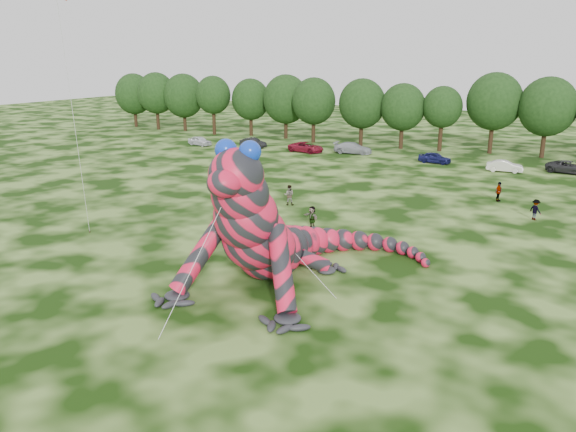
% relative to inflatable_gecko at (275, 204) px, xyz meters
% --- Properties ---
extents(ground, '(240.00, 240.00, 0.00)m').
position_rel_inflatable_gecko_xyz_m(ground, '(-2.92, -7.79, -4.27)').
color(ground, '#16330A').
rests_on(ground, ground).
extents(inflatable_gecko, '(15.26, 17.80, 8.53)m').
position_rel_inflatable_gecko_xyz_m(inflatable_gecko, '(0.00, 0.00, 0.00)').
color(inflatable_gecko, red).
rests_on(inflatable_gecko, ground).
extents(flying_kite, '(3.49, 3.78, 17.00)m').
position_rel_inflatable_gecko_xyz_m(flying_kite, '(-13.38, -2.17, 10.70)').
color(flying_kite, '#BB3417').
rests_on(flying_kite, ground).
extents(tree_0, '(6.91, 6.22, 9.51)m').
position_rel_inflatable_gecko_xyz_m(tree_0, '(-57.48, 51.45, 0.49)').
color(tree_0, black).
rests_on(tree_0, ground).
extents(tree_1, '(6.74, 6.07, 9.81)m').
position_rel_inflatable_gecko_xyz_m(tree_1, '(-51.28, 50.26, 0.64)').
color(tree_1, black).
rests_on(tree_1, ground).
extents(tree_2, '(7.04, 6.34, 9.64)m').
position_rel_inflatable_gecko_xyz_m(tree_2, '(-45.94, 50.97, 0.56)').
color(tree_2, black).
rests_on(tree_2, ground).
extents(tree_3, '(5.81, 5.23, 9.44)m').
position_rel_inflatable_gecko_xyz_m(tree_3, '(-38.64, 49.28, 0.45)').
color(tree_3, black).
rests_on(tree_3, ground).
extents(tree_4, '(6.22, 5.60, 9.06)m').
position_rel_inflatable_gecko_xyz_m(tree_4, '(-32.56, 50.92, 0.26)').
color(tree_4, black).
rests_on(tree_4, ground).
extents(tree_5, '(7.16, 6.44, 9.80)m').
position_rel_inflatable_gecko_xyz_m(tree_5, '(-26.05, 50.65, 0.63)').
color(tree_5, black).
rests_on(tree_5, ground).
extents(tree_6, '(6.52, 5.86, 9.49)m').
position_rel_inflatable_gecko_xyz_m(tree_6, '(-20.48, 48.90, 0.48)').
color(tree_6, black).
rests_on(tree_6, ground).
extents(tree_7, '(6.68, 6.01, 9.48)m').
position_rel_inflatable_gecko_xyz_m(tree_7, '(-13.00, 49.02, 0.47)').
color(tree_7, black).
rests_on(tree_7, ground).
extents(tree_8, '(6.14, 5.53, 8.94)m').
position_rel_inflatable_gecko_xyz_m(tree_8, '(-7.14, 49.20, 0.21)').
color(tree_8, black).
rests_on(tree_8, ground).
extents(tree_9, '(5.27, 4.74, 8.68)m').
position_rel_inflatable_gecko_xyz_m(tree_9, '(-1.86, 49.56, 0.07)').
color(tree_9, black).
rests_on(tree_9, ground).
extents(tree_10, '(7.09, 6.38, 10.50)m').
position_rel_inflatable_gecko_xyz_m(tree_10, '(4.47, 50.79, 0.99)').
color(tree_10, black).
rests_on(tree_10, ground).
extents(tree_11, '(7.01, 6.31, 10.07)m').
position_rel_inflatable_gecko_xyz_m(tree_11, '(10.86, 50.41, 0.77)').
color(tree_11, black).
rests_on(tree_11, ground).
extents(car_0, '(4.11, 2.31, 1.32)m').
position_rel_inflatable_gecko_xyz_m(car_0, '(-33.68, 38.51, -3.61)').
color(car_0, silver).
rests_on(car_0, ground).
extents(car_1, '(4.19, 2.01, 1.33)m').
position_rel_inflatable_gecko_xyz_m(car_1, '(-25.93, 40.53, -3.60)').
color(car_1, black).
rests_on(car_1, ground).
extents(car_2, '(5.21, 3.01, 1.37)m').
position_rel_inflatable_gecko_xyz_m(car_2, '(-17.50, 40.29, -3.58)').
color(car_2, maroon).
rests_on(car_2, ground).
extents(car_3, '(5.20, 2.48, 1.46)m').
position_rel_inflatable_gecko_xyz_m(car_3, '(-11.55, 42.19, -3.53)').
color(car_3, '#A6AAB0').
rests_on(car_3, ground).
extents(car_4, '(4.02, 2.01, 1.32)m').
position_rel_inflatable_gecko_xyz_m(car_4, '(-0.27, 40.26, -3.61)').
color(car_4, '#161852').
rests_on(car_4, ground).
extents(car_5, '(3.98, 1.71, 1.28)m').
position_rel_inflatable_gecko_xyz_m(car_5, '(7.90, 38.54, -3.63)').
color(car_5, silver).
rests_on(car_5, ground).
extents(car_6, '(5.19, 3.13, 1.35)m').
position_rel_inflatable_gecko_xyz_m(car_6, '(14.34, 41.05, -3.59)').
color(car_6, '#27272A').
rests_on(car_6, ground).
extents(spectator_4, '(1.03, 0.84, 1.82)m').
position_rel_inflatable_gecko_xyz_m(spectator_4, '(-17.54, 26.61, -3.36)').
color(spectator_4, gray).
rests_on(spectator_4, ground).
extents(spectator_1, '(1.04, 0.92, 1.78)m').
position_rel_inflatable_gecko_xyz_m(spectator_1, '(-6.67, 14.57, -3.38)').
color(spectator_1, gray).
rests_on(spectator_1, ground).
extents(spectator_0, '(0.68, 0.76, 1.74)m').
position_rel_inflatable_gecko_xyz_m(spectator_0, '(-10.97, 15.46, -3.40)').
color(spectator_0, gray).
rests_on(spectator_0, ground).
extents(spectator_2, '(1.22, 1.16, 1.66)m').
position_rel_inflatable_gecko_xyz_m(spectator_2, '(12.59, 19.46, -3.44)').
color(spectator_2, gray).
rests_on(spectator_2, ground).
extents(spectator_5, '(1.63, 1.22, 1.71)m').
position_rel_inflatable_gecko_xyz_m(spectator_5, '(-2.00, 9.30, -3.41)').
color(spectator_5, gray).
rests_on(spectator_5, ground).
extents(spectator_3, '(0.76, 1.11, 1.75)m').
position_rel_inflatable_gecko_xyz_m(spectator_3, '(9.17, 24.30, -3.39)').
color(spectator_3, gray).
rests_on(spectator_3, ground).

